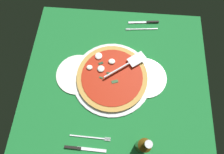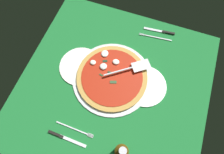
{
  "view_description": "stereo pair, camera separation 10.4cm",
  "coord_description": "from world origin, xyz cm",
  "px_view_note": "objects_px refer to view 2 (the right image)",
  "views": [
    {
      "loc": [
        0.73,
        -35.14,
        98.23
      ],
      "look_at": [
        -2.32,
        3.89,
        2.09
      ],
      "focal_mm": 30.66,
      "sensor_mm": 36.0,
      "label": 1
    },
    {
      "loc": [
        10.87,
        -32.97,
        98.23
      ],
      "look_at": [
        -2.32,
        3.89,
        2.09
      ],
      "focal_mm": 30.66,
      "sensor_mm": 36.0,
      "label": 2
    }
  ],
  "objects_px": {
    "place_setting_far": "(159,34)",
    "beer_bottle": "(121,151)",
    "pizza": "(112,77)",
    "pizza_server": "(130,68)",
    "dinner_plate_right": "(144,86)",
    "place_setting_near": "(69,134)",
    "dinner_plate_left": "(81,66)"
  },
  "relations": [
    {
      "from": "place_setting_far",
      "to": "place_setting_near",
      "type": "bearing_deg",
      "value": 63.55
    },
    {
      "from": "pizza_server",
      "to": "beer_bottle",
      "type": "relative_size",
      "value": 1.02
    },
    {
      "from": "dinner_plate_left",
      "to": "place_setting_near",
      "type": "height_order",
      "value": "place_setting_near"
    },
    {
      "from": "dinner_plate_right",
      "to": "pizza",
      "type": "relative_size",
      "value": 0.61
    },
    {
      "from": "pizza",
      "to": "place_setting_near",
      "type": "relative_size",
      "value": 1.77
    },
    {
      "from": "dinner_plate_right",
      "to": "place_setting_near",
      "type": "bearing_deg",
      "value": -127.49
    },
    {
      "from": "dinner_plate_right",
      "to": "place_setting_near",
      "type": "distance_m",
      "value": 0.46
    },
    {
      "from": "dinner_plate_right",
      "to": "beer_bottle",
      "type": "height_order",
      "value": "beer_bottle"
    },
    {
      "from": "place_setting_near",
      "to": "beer_bottle",
      "type": "xyz_separation_m",
      "value": [
        0.27,
        0.01,
        0.09
      ]
    },
    {
      "from": "pizza_server",
      "to": "dinner_plate_right",
      "type": "bearing_deg",
      "value": -65.06
    },
    {
      "from": "dinner_plate_right",
      "to": "beer_bottle",
      "type": "relative_size",
      "value": 1.06
    },
    {
      "from": "dinner_plate_left",
      "to": "place_setting_far",
      "type": "distance_m",
      "value": 0.51
    },
    {
      "from": "place_setting_near",
      "to": "place_setting_far",
      "type": "relative_size",
      "value": 1.04
    },
    {
      "from": "place_setting_near",
      "to": "beer_bottle",
      "type": "relative_size",
      "value": 0.97
    },
    {
      "from": "place_setting_far",
      "to": "beer_bottle",
      "type": "distance_m",
      "value": 0.71
    },
    {
      "from": "dinner_plate_right",
      "to": "pizza_server",
      "type": "height_order",
      "value": "pizza_server"
    },
    {
      "from": "place_setting_near",
      "to": "dinner_plate_left",
      "type": "bearing_deg",
      "value": 105.73
    },
    {
      "from": "dinner_plate_right",
      "to": "pizza",
      "type": "bearing_deg",
      "value": -175.37
    },
    {
      "from": "pizza",
      "to": "place_setting_far",
      "type": "relative_size",
      "value": 1.84
    },
    {
      "from": "pizza_server",
      "to": "beer_bottle",
      "type": "xyz_separation_m",
      "value": [
        0.09,
        -0.41,
        0.04
      ]
    },
    {
      "from": "pizza",
      "to": "beer_bottle",
      "type": "height_order",
      "value": "beer_bottle"
    },
    {
      "from": "beer_bottle",
      "to": "place_setting_near",
      "type": "bearing_deg",
      "value": -178.73
    },
    {
      "from": "place_setting_near",
      "to": "place_setting_far",
      "type": "bearing_deg",
      "value": 70.54
    },
    {
      "from": "place_setting_far",
      "to": "pizza",
      "type": "bearing_deg",
      "value": 58.86
    },
    {
      "from": "place_setting_far",
      "to": "dinner_plate_right",
      "type": "bearing_deg",
      "value": 85.93
    },
    {
      "from": "dinner_plate_right",
      "to": "place_setting_far",
      "type": "xyz_separation_m",
      "value": [
        -0.01,
        0.35,
        -0.0
      ]
    },
    {
      "from": "dinner_plate_right",
      "to": "pizza_server",
      "type": "xyz_separation_m",
      "value": [
        -0.1,
        0.06,
        0.04
      ]
    },
    {
      "from": "pizza",
      "to": "pizza_server",
      "type": "relative_size",
      "value": 1.7
    },
    {
      "from": "place_setting_far",
      "to": "dinner_plate_left",
      "type": "bearing_deg",
      "value": 38.91
    },
    {
      "from": "dinner_plate_left",
      "to": "pizza",
      "type": "relative_size",
      "value": 0.62
    },
    {
      "from": "beer_bottle",
      "to": "dinner_plate_left",
      "type": "bearing_deg",
      "value": 135.5
    },
    {
      "from": "place_setting_near",
      "to": "beer_bottle",
      "type": "height_order",
      "value": "beer_bottle"
    }
  ]
}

